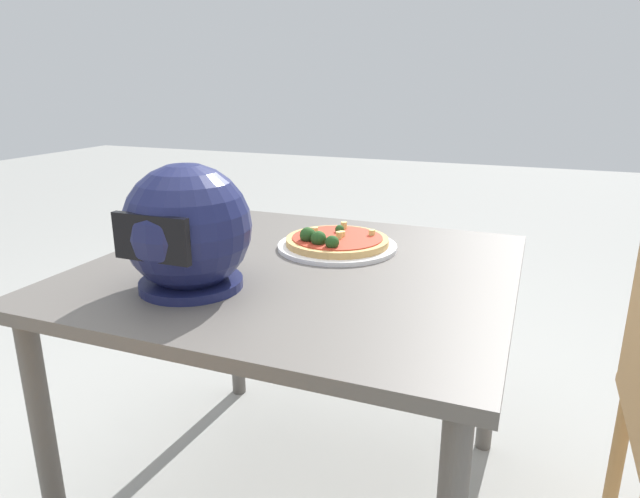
% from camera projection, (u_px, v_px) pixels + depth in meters
% --- Properties ---
extents(ground_plane, '(14.00, 14.00, 0.00)m').
position_uv_depth(ground_plane, '(304.00, 497.00, 1.59)').
color(ground_plane, '#9E9E99').
extents(dining_table, '(1.03, 0.98, 0.71)m').
position_uv_depth(dining_table, '(301.00, 294.00, 1.41)').
color(dining_table, '#5B5651').
rests_on(dining_table, ground).
extents(pizza_plate, '(0.33, 0.33, 0.01)m').
position_uv_depth(pizza_plate, '(337.00, 246.00, 1.52)').
color(pizza_plate, white).
rests_on(pizza_plate, dining_table).
extents(pizza, '(0.28, 0.28, 0.06)m').
position_uv_depth(pizza, '(335.00, 240.00, 1.51)').
color(pizza, tan).
rests_on(pizza, pizza_plate).
extents(motorcycle_helmet, '(0.28, 0.28, 0.28)m').
position_uv_depth(motorcycle_helmet, '(187.00, 230.00, 1.20)').
color(motorcycle_helmet, '#191E4C').
rests_on(motorcycle_helmet, dining_table).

